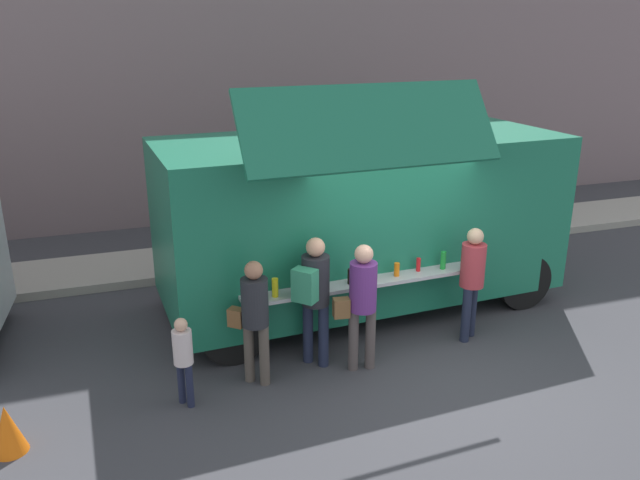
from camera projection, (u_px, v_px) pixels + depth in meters
ground_plane at (417, 366)px, 8.36m from camera, size 60.00×60.00×0.00m
curb_strip at (98, 272)px, 11.34m from camera, size 28.00×1.60×0.15m
building_behind at (121, 16)px, 13.72m from camera, size 32.00×2.40×8.92m
food_truck_main at (361, 215)px, 9.77m from camera, size 6.20×3.39×3.60m
traffic_cone_orange at (8, 429)px, 6.61m from camera, size 0.36×0.36×0.55m
trash_bin at (476, 215)px, 13.28m from camera, size 0.60×0.60×0.99m
customer_front_ordering at (362, 297)px, 7.99m from camera, size 0.57×0.35×1.72m
customer_mid_with_backpack at (314, 290)px, 8.06m from camera, size 0.55×0.54×1.77m
customer_rear_waiting at (254, 312)px, 7.69m from camera, size 0.48×0.46×1.64m
customer_extra_browsing at (472, 274)px, 8.80m from camera, size 0.34×0.34×1.66m
child_near_queue at (183, 354)px, 7.31m from camera, size 0.23×0.23×1.13m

